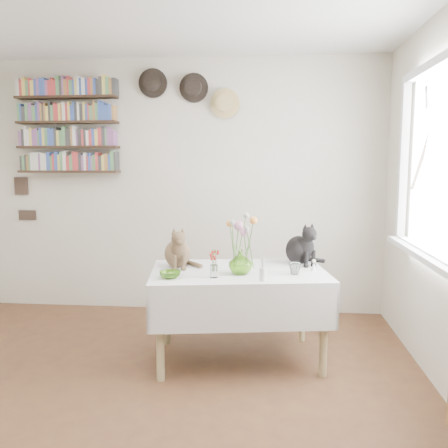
# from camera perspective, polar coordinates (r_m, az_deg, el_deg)

# --- Properties ---
(room) EXTENTS (4.08, 4.58, 2.58)m
(room) POSITION_cam_1_polar(r_m,az_deg,el_deg) (2.58, -14.57, 1.88)
(room) COLOR brown
(room) RESTS_ON ground
(window) EXTENTS (0.12, 1.52, 1.32)m
(window) POSITION_cam_1_polar(r_m,az_deg,el_deg) (3.39, 24.18, 5.21)
(window) COLOR white
(window) RESTS_ON room
(dining_table) EXTENTS (1.40, 1.02, 0.69)m
(dining_table) POSITION_cam_1_polar(r_m,az_deg,el_deg) (3.59, 1.76, -8.22)
(dining_table) COLOR white
(dining_table) RESTS_ON room
(tabby_cat) EXTENTS (0.28, 0.32, 0.32)m
(tabby_cat) POSITION_cam_1_polar(r_m,az_deg,el_deg) (3.65, -5.64, -2.66)
(tabby_cat) COLOR brown
(tabby_cat) RESTS_ON dining_table
(black_cat) EXTENTS (0.35, 0.37, 0.34)m
(black_cat) POSITION_cam_1_polar(r_m,az_deg,el_deg) (3.79, 8.99, -2.21)
(black_cat) COLOR black
(black_cat) RESTS_ON dining_table
(flower_vase) EXTENTS (0.22, 0.22, 0.18)m
(flower_vase) POSITION_cam_1_polar(r_m,az_deg,el_deg) (3.41, 2.01, -4.59)
(flower_vase) COLOR #91CF42
(flower_vase) RESTS_ON dining_table
(green_bowl) EXTENTS (0.15, 0.15, 0.05)m
(green_bowl) POSITION_cam_1_polar(r_m,az_deg,el_deg) (3.33, -6.51, -6.07)
(green_bowl) COLOR #91CF42
(green_bowl) RESTS_ON dining_table
(drinking_glass) EXTENTS (0.11, 0.11, 0.08)m
(drinking_glass) POSITION_cam_1_polar(r_m,az_deg,el_deg) (3.45, 8.52, -5.33)
(drinking_glass) COLOR white
(drinking_glass) RESTS_ON dining_table
(candlestick) EXTENTS (0.05, 0.05, 0.16)m
(candlestick) POSITION_cam_1_polar(r_m,az_deg,el_deg) (3.23, 4.69, -5.92)
(candlestick) COLOR white
(candlestick) RESTS_ON dining_table
(berry_jar) EXTENTS (0.06, 0.06, 0.22)m
(berry_jar) POSITION_cam_1_polar(r_m,az_deg,el_deg) (3.31, -1.23, -4.79)
(berry_jar) COLOR white
(berry_jar) RESTS_ON dining_table
(porcelain_figurine) EXTENTS (0.05, 0.05, 0.09)m
(porcelain_figurine) POSITION_cam_1_polar(r_m,az_deg,el_deg) (3.59, 10.74, -4.96)
(porcelain_figurine) COLOR white
(porcelain_figurine) RESTS_ON dining_table
(flower_bouquet) EXTENTS (0.17, 0.13, 0.39)m
(flower_bouquet) POSITION_cam_1_polar(r_m,az_deg,el_deg) (3.38, 2.05, -0.39)
(flower_bouquet) COLOR #4C7233
(flower_bouquet) RESTS_ON flower_vase
(bookshelf_unit) EXTENTS (1.00, 0.16, 0.91)m
(bookshelf_unit) POSITION_cam_1_polar(r_m,az_deg,el_deg) (5.00, -18.30, 11.10)
(bookshelf_unit) COLOR #322014
(bookshelf_unit) RESTS_ON room
(wall_hats) EXTENTS (0.98, 0.09, 0.48)m
(wall_hats) POSITION_cam_1_polar(r_m,az_deg,el_deg) (4.71, -4.11, 15.66)
(wall_hats) COLOR black
(wall_hats) RESTS_ON room
(wall_art_plaques) EXTENTS (0.21, 0.02, 0.44)m
(wall_art_plaques) POSITION_cam_1_polar(r_m,az_deg,el_deg) (5.29, -22.94, 2.88)
(wall_art_plaques) COLOR #38281E
(wall_art_plaques) RESTS_ON room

